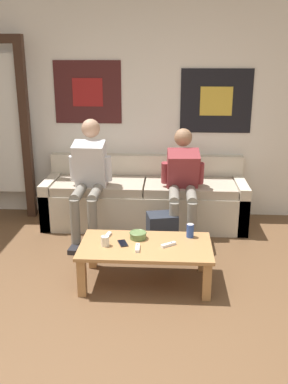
{
  "coord_description": "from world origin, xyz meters",
  "views": [
    {
      "loc": [
        0.29,
        -2.46,
        1.93
      ],
      "look_at": [
        0.05,
        1.42,
        0.68
      ],
      "focal_mm": 40.0,
      "sensor_mm": 36.0,
      "label": 1
    }
  ],
  "objects_px": {
    "couch": "(145,200)",
    "backpack": "(162,233)",
    "game_controller_near_right": "(138,248)",
    "drink_can_blue": "(190,231)",
    "game_controller_near_left": "(107,236)",
    "pillar_candle": "(105,241)",
    "coffee_table": "(146,251)",
    "ceramic_bowl": "(138,235)",
    "person_seated_adult": "(89,174)",
    "cell_phone": "(123,243)",
    "person_seated_teen": "(183,181)",
    "game_controller_far_center": "(168,245)"
  },
  "relations": [
    {
      "from": "backpack",
      "to": "pillar_candle",
      "type": "relative_size",
      "value": 4.0
    },
    {
      "from": "pillar_candle",
      "to": "cell_phone",
      "type": "height_order",
      "value": "pillar_candle"
    },
    {
      "from": "person_seated_teen",
      "to": "person_seated_adult",
      "type": "bearing_deg",
      "value": 179.41
    },
    {
      "from": "backpack",
      "to": "cell_phone",
      "type": "distance_m",
      "value": 0.75
    },
    {
      "from": "couch",
      "to": "person_seated_adult",
      "type": "xyz_separation_m",
      "value": [
        -0.59,
        -0.37,
        0.41
      ]
    },
    {
      "from": "cell_phone",
      "to": "coffee_table",
      "type": "bearing_deg",
      "value": -1.8
    },
    {
      "from": "cell_phone",
      "to": "game_controller_near_left",
      "type": "bearing_deg",
      "value": 138.64
    },
    {
      "from": "couch",
      "to": "ceramic_bowl",
      "type": "height_order",
      "value": "couch"
    },
    {
      "from": "couch",
      "to": "drink_can_blue",
      "type": "height_order",
      "value": "couch"
    },
    {
      "from": "couch",
      "to": "game_controller_far_center",
      "type": "xyz_separation_m",
      "value": [
        0.29,
        -1.43,
        0.09
      ]
    },
    {
      "from": "game_controller_near_right",
      "to": "cell_phone",
      "type": "height_order",
      "value": "game_controller_near_right"
    },
    {
      "from": "backpack",
      "to": "game_controller_near_left",
      "type": "bearing_deg",
      "value": -133.35
    },
    {
      "from": "coffee_table",
      "to": "couch",
      "type": "bearing_deg",
      "value": 93.67
    },
    {
      "from": "person_seated_teen",
      "to": "game_controller_near_right",
      "type": "relative_size",
      "value": 8.01
    },
    {
      "from": "backpack",
      "to": "game_controller_near_left",
      "type": "relative_size",
      "value": 2.68
    },
    {
      "from": "person_seated_teen",
      "to": "drink_can_blue",
      "type": "distance_m",
      "value": 0.87
    },
    {
      "from": "game_controller_near_right",
      "to": "game_controller_far_center",
      "type": "height_order",
      "value": "same"
    },
    {
      "from": "ceramic_bowl",
      "to": "game_controller_far_center",
      "type": "xyz_separation_m",
      "value": [
        0.27,
        -0.14,
        -0.02
      ]
    },
    {
      "from": "backpack",
      "to": "game_controller_near_left",
      "type": "xyz_separation_m",
      "value": [
        -0.48,
        -0.51,
        0.18
      ]
    },
    {
      "from": "coffee_table",
      "to": "person_seated_adult",
      "type": "bearing_deg",
      "value": 122.95
    },
    {
      "from": "game_controller_near_left",
      "to": "cell_phone",
      "type": "bearing_deg",
      "value": -41.36
    },
    {
      "from": "game_controller_near_right",
      "to": "drink_can_blue",
      "type": "bearing_deg",
      "value": 31.91
    },
    {
      "from": "game_controller_near_left",
      "to": "game_controller_near_right",
      "type": "bearing_deg",
      "value": -38.95
    },
    {
      "from": "person_seated_teen",
      "to": "game_controller_near_left",
      "type": "height_order",
      "value": "person_seated_teen"
    },
    {
      "from": "cell_phone",
      "to": "ceramic_bowl",
      "type": "bearing_deg",
      "value": 44.48
    },
    {
      "from": "person_seated_teen",
      "to": "pillar_candle",
      "type": "xyz_separation_m",
      "value": [
        -0.69,
        -1.07,
        -0.24
      ]
    },
    {
      "from": "couch",
      "to": "ceramic_bowl",
      "type": "xyz_separation_m",
      "value": [
        0.01,
        -1.29,
        0.11
      ]
    },
    {
      "from": "pillar_candle",
      "to": "couch",
      "type": "bearing_deg",
      "value": 80.03
    },
    {
      "from": "coffee_table",
      "to": "game_controller_near_left",
      "type": "distance_m",
      "value": 0.39
    },
    {
      "from": "drink_can_blue",
      "to": "person_seated_adult",
      "type": "bearing_deg",
      "value": 141.3
    },
    {
      "from": "drink_can_blue",
      "to": "game_controller_far_center",
      "type": "bearing_deg",
      "value": -133.71
    },
    {
      "from": "drink_can_blue",
      "to": "couch",
      "type": "bearing_deg",
      "value": 111.42
    },
    {
      "from": "ceramic_bowl",
      "to": "drink_can_blue",
      "type": "relative_size",
      "value": 1.25
    },
    {
      "from": "couch",
      "to": "backpack",
      "type": "xyz_separation_m",
      "value": [
        0.22,
        -0.76,
        -0.1
      ]
    },
    {
      "from": "person_seated_adult",
      "to": "backpack",
      "type": "relative_size",
      "value": 3.19
    },
    {
      "from": "ceramic_bowl",
      "to": "game_controller_near_left",
      "type": "relative_size",
      "value": 1.05
    },
    {
      "from": "person_seated_adult",
      "to": "game_controller_near_left",
      "type": "relative_size",
      "value": 8.55
    },
    {
      "from": "person_seated_adult",
      "to": "person_seated_teen",
      "type": "bearing_deg",
      "value": -0.59
    },
    {
      "from": "person_seated_adult",
      "to": "person_seated_teen",
      "type": "xyz_separation_m",
      "value": [
        1.01,
        -0.01,
        -0.05
      ]
    },
    {
      "from": "person_seated_adult",
      "to": "drink_can_blue",
      "type": "xyz_separation_m",
      "value": [
        1.07,
        -0.85,
        -0.27
      ]
    },
    {
      "from": "couch",
      "to": "pillar_candle",
      "type": "bearing_deg",
      "value": -99.97
    },
    {
      "from": "pillar_candle",
      "to": "game_controller_near_left",
      "type": "xyz_separation_m",
      "value": [
        -0.01,
        0.18,
        -0.03
      ]
    },
    {
      "from": "person_seated_adult",
      "to": "ceramic_bowl",
      "type": "xyz_separation_m",
      "value": [
        0.6,
        -0.92,
        -0.3
      ]
    },
    {
      "from": "ceramic_bowl",
      "to": "pillar_candle",
      "type": "height_order",
      "value": "pillar_candle"
    },
    {
      "from": "couch",
      "to": "ceramic_bowl",
      "type": "distance_m",
      "value": 1.29
    },
    {
      "from": "pillar_candle",
      "to": "game_controller_near_right",
      "type": "xyz_separation_m",
      "value": [
        0.28,
        -0.05,
        -0.03
      ]
    },
    {
      "from": "couch",
      "to": "coffee_table",
      "type": "distance_m",
      "value": 1.42
    },
    {
      "from": "coffee_table",
      "to": "drink_can_blue",
      "type": "height_order",
      "value": "drink_can_blue"
    },
    {
      "from": "coffee_table",
      "to": "game_controller_near_right",
      "type": "distance_m",
      "value": 0.13
    },
    {
      "from": "person_seated_adult",
      "to": "cell_phone",
      "type": "height_order",
      "value": "person_seated_adult"
    }
  ]
}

